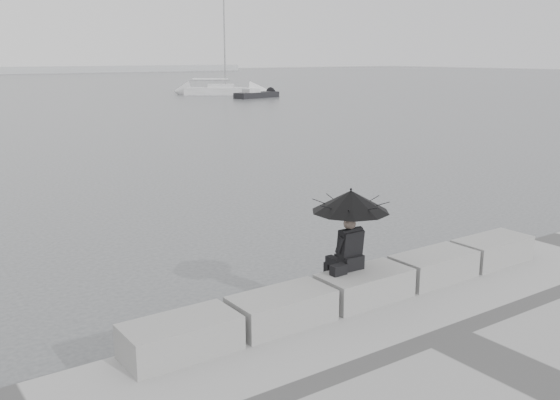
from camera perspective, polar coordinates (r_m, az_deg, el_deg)
ground at (r=11.23m, az=6.05°, el=-10.72°), size 360.00×360.00×0.00m
stone_block_far_left at (r=8.86m, az=-9.08°, el=-12.30°), size 1.60×0.80×0.50m
stone_block_left at (r=9.64m, az=0.17°, el=-9.94°), size 1.60×0.80×0.50m
stone_block_centre at (r=10.64m, az=7.75°, el=-7.79°), size 1.60×0.80×0.50m
stone_block_right at (r=11.80m, az=13.87°, el=-5.94°), size 1.60×0.80×0.50m
stone_block_far_right at (r=13.08m, az=18.82°, el=-4.38°), size 1.60×0.80×0.50m
seated_person at (r=10.40m, az=6.49°, el=-0.84°), size 1.31×1.31×1.39m
bag at (r=10.33m, az=5.37°, el=-6.38°), size 0.27×0.15×0.17m
sailboat_right at (r=73.55m, az=-5.42°, el=9.97°), size 8.06×6.84×12.90m
small_motorboat at (r=67.84m, az=-2.14°, el=9.59°), size 5.55×2.60×1.10m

